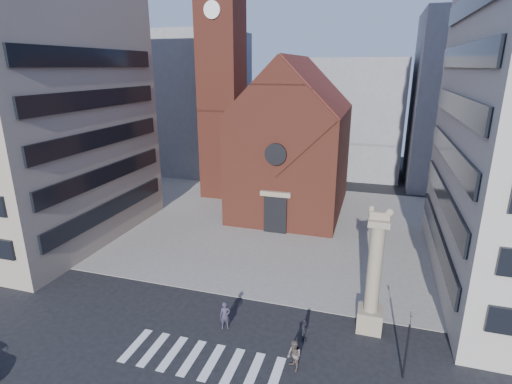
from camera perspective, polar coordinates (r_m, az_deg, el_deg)
ground at (r=28.42m, az=-6.19°, el=-18.79°), size 120.00×120.00×0.00m
piazza at (r=44.31m, az=3.42°, el=-4.74°), size 46.00×30.00×0.05m
zebra_crossing at (r=26.10m, az=-7.75°, el=-22.68°), size 10.20×3.20×0.01m
church at (r=47.73m, az=5.32°, el=6.82°), size 12.00×16.65×18.00m
campanile at (r=52.64m, az=-4.90°, el=16.31°), size 5.50×5.50×31.20m
building_left at (r=45.68m, az=-30.71°, el=10.37°), size 18.00×20.00×26.00m
bg_block_left at (r=67.90m, az=-9.01°, el=12.42°), size 16.00×14.00×22.00m
bg_block_mid at (r=66.47m, az=14.11°, el=10.27°), size 14.00×12.00×18.00m
bg_block_right at (r=64.35m, az=28.76°, el=11.15°), size 16.00×14.00×24.00m
lion_column at (r=27.39m, az=16.39°, el=-12.38°), size 1.63×1.60×8.68m
traffic_light at (r=24.77m, az=20.80°, el=-19.60°), size 0.13×0.16×4.30m
pedestrian_0 at (r=27.84m, az=-4.44°, el=-17.18°), size 0.81×0.67×1.92m
pedestrian_1 at (r=24.80m, az=5.47°, el=-22.24°), size 1.15×1.17×1.91m
pedestrian_2 at (r=26.95m, az=6.86°, el=-19.06°), size 0.40×0.92×1.56m
scooter_0 at (r=44.82m, az=-4.60°, el=-3.79°), size 1.33×1.98×0.98m
scooter_1 at (r=44.23m, az=-2.55°, el=-3.97°), size 1.18×1.87×1.09m
scooter_2 at (r=43.75m, az=-0.44°, el=-4.28°), size 1.33×1.98×0.98m
scooter_3 at (r=43.29m, az=1.71°, el=-4.45°), size 1.18×1.87×1.09m
scooter_4 at (r=42.93m, az=3.91°, el=-4.76°), size 1.33×1.98×0.98m
scooter_5 at (r=42.60m, az=6.15°, el=-4.93°), size 1.18×1.87×1.09m
scooter_6 at (r=42.37m, az=8.41°, el=-5.23°), size 1.33×1.98×0.98m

